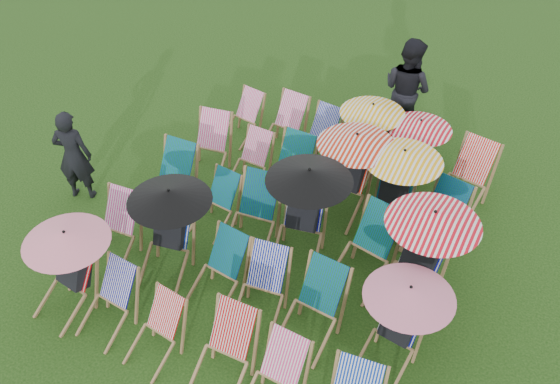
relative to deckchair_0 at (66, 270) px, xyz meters
The scene contains 32 objects.
ground 2.97m from the deckchair_0, 48.99° to the left, with size 100.00×100.00×0.00m, color black.
deckchair_0 is the anchor object (origin of this frame).
deckchair_1 0.68m from the deckchair_0, ahead, with size 0.63×0.84×0.87m.
deckchair_2 1.46m from the deckchair_0, ahead, with size 0.63×0.81×0.82m.
deckchair_3 2.36m from the deckchair_0, ahead, with size 0.64×0.89×0.94m.
deckchair_4 3.05m from the deckchair_0, ahead, with size 0.63×0.85×0.90m.
deckchair_6 1.05m from the deckchair_0, 97.25° to the left, with size 0.69×0.90×0.93m.
deckchair_7 1.39m from the deckchair_0, 58.34° to the left, with size 1.14×1.24×1.35m.
deckchair_8 1.92m from the deckchair_0, 33.22° to the left, with size 0.71×0.91×0.92m.
deckchair_9 2.50m from the deckchair_0, 25.21° to the left, with size 0.71×0.91×0.91m.
deckchair_10 3.17m from the deckchair_0, 19.52° to the left, with size 0.72×0.95×0.98m.
deckchair_11 4.19m from the deckchair_0, 16.33° to the left, with size 1.06×1.13×1.26m.
deckchair_12 2.27m from the deckchair_0, 91.41° to the left, with size 0.70×0.96×1.01m.
deckchair_13 2.39m from the deckchair_0, 70.19° to the left, with size 0.63×0.81×0.82m.
deckchair_14 2.64m from the deckchair_0, 55.85° to the left, with size 0.77×0.99×1.00m.
deckchair_15 3.22m from the deckchair_0, 46.70° to the left, with size 1.21×1.32×1.43m.
deckchair_16 3.93m from the deckchair_0, 35.75° to the left, with size 0.85×1.06×1.03m.
deckchair_17 4.54m from the deckchair_0, 30.64° to the left, with size 1.22×1.30×1.44m.
deckchair_18 3.32m from the deckchair_0, 90.54° to the left, with size 0.78×0.98×0.97m.
deckchair_19 3.47m from the deckchair_0, 77.80° to the left, with size 0.60×0.81×0.85m.
deckchair_20 3.63m from the deckchair_0, 66.21° to the left, with size 0.70×0.95×1.01m.
deckchair_21 4.23m from the deckchair_0, 55.34° to the left, with size 1.17×1.22×1.39m.
deckchair_22 4.68m from the deckchair_0, 47.65° to the left, with size 1.15×1.23×1.36m.
deckchair_23 5.14m from the deckchair_0, 41.07° to the left, with size 0.80×1.00×0.97m.
deckchair_24 4.46m from the deckchair_0, 90.66° to the left, with size 0.66×0.83×0.82m.
deckchair_25 4.56m from the deckchair_0, 80.29° to the left, with size 0.69×0.90×0.93m.
deckchair_26 4.76m from the deckchair_0, 72.64° to the left, with size 0.67×0.86×0.86m.
deckchair_27 5.09m from the deckchair_0, 63.84° to the left, with size 1.06×1.11×1.26m.
deckchair_28 5.49m from the deckchair_0, 56.36° to the left, with size 1.01×1.06×1.20m.
deckchair_29 6.01m from the deckchair_0, 48.64° to the left, with size 0.82×1.03×1.01m.
person_left 2.34m from the deckchair_0, 129.60° to the left, with size 0.58×0.38×1.58m, color black.
person_rear 6.35m from the deckchair_0, 67.03° to the left, with size 0.93×0.72×1.91m, color black.
Camera 1 is at (3.08, -5.70, 6.55)m, focal length 40.00 mm.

